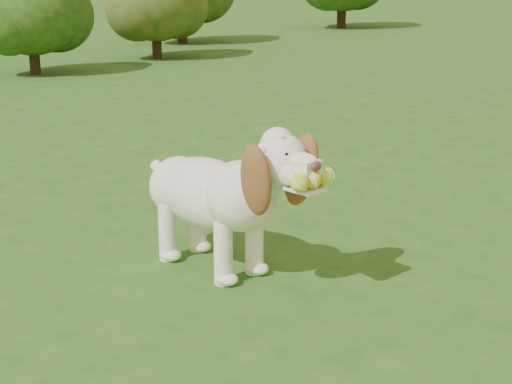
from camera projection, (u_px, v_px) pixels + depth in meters
name	position (u px, v px, depth m)	size (l,w,h in m)	color
ground	(64.00, 249.00, 3.91)	(80.00, 80.00, 0.00)	#214F16
dog	(222.00, 190.00, 3.53)	(0.56, 1.11, 0.73)	white
shrub_d	(155.00, 1.00, 11.96)	(1.42, 1.42, 1.47)	#382314
shrub_c	(31.00, 11.00, 10.16)	(1.34, 1.34, 1.39)	#382314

